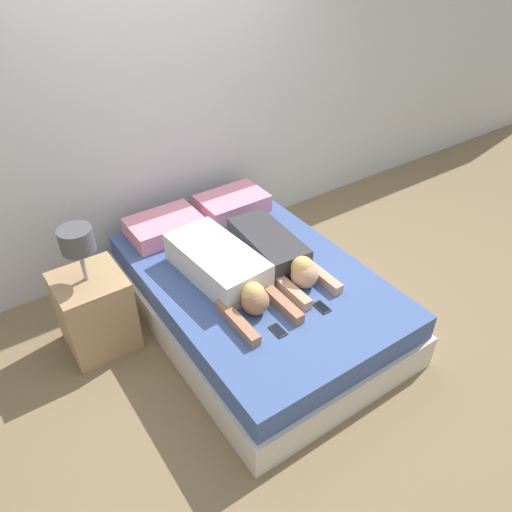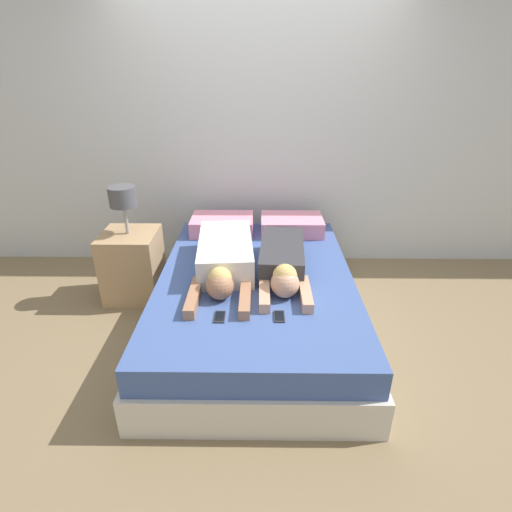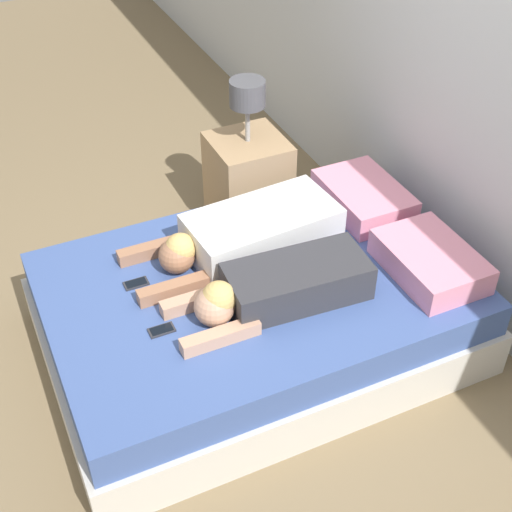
{
  "view_description": "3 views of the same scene",
  "coord_description": "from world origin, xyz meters",
  "px_view_note": "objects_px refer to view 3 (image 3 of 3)",
  "views": [
    {
      "loc": [
        -1.58,
        -2.31,
        2.69
      ],
      "look_at": [
        0.0,
        0.0,
        0.6
      ],
      "focal_mm": 35.0,
      "sensor_mm": 36.0,
      "label": 1
    },
    {
      "loc": [
        0.03,
        -2.59,
        1.87
      ],
      "look_at": [
        0.0,
        0.0,
        0.6
      ],
      "focal_mm": 28.0,
      "sensor_mm": 36.0,
      "label": 2
    },
    {
      "loc": [
        2.46,
        -1.14,
        2.79
      ],
      "look_at": [
        0.0,
        0.0,
        0.6
      ],
      "focal_mm": 50.0,
      "sensor_mm": 36.0,
      "label": 3
    }
  ],
  "objects_px": {
    "cell_phone_right": "(162,330)",
    "cell_phone_left": "(136,283)",
    "pillow_head_right": "(430,261)",
    "person_left": "(247,234)",
    "person_right": "(275,288)",
    "pillow_head_left": "(364,197)",
    "nightstand": "(248,176)",
    "bed": "(256,313)"
  },
  "relations": [
    {
      "from": "pillow_head_right",
      "to": "person_right",
      "type": "xyz_separation_m",
      "value": [
        -0.12,
        -0.81,
        0.02
      ]
    },
    {
      "from": "person_left",
      "to": "cell_phone_right",
      "type": "distance_m",
      "value": 0.73
    },
    {
      "from": "nightstand",
      "to": "pillow_head_right",
      "type": "bearing_deg",
      "value": 15.48
    },
    {
      "from": "pillow_head_left",
      "to": "pillow_head_right",
      "type": "bearing_deg",
      "value": 0.0
    },
    {
      "from": "cell_phone_left",
      "to": "pillow_head_right",
      "type": "bearing_deg",
      "value": 68.82
    },
    {
      "from": "person_right",
      "to": "cell_phone_right",
      "type": "bearing_deg",
      "value": -94.64
    },
    {
      "from": "pillow_head_left",
      "to": "cell_phone_left",
      "type": "bearing_deg",
      "value": -85.79
    },
    {
      "from": "person_left",
      "to": "nightstand",
      "type": "height_order",
      "value": "nightstand"
    },
    {
      "from": "person_left",
      "to": "cell_phone_left",
      "type": "distance_m",
      "value": 0.63
    },
    {
      "from": "pillow_head_right",
      "to": "person_left",
      "type": "height_order",
      "value": "person_left"
    },
    {
      "from": "pillow_head_right",
      "to": "bed",
      "type": "bearing_deg",
      "value": -111.21
    },
    {
      "from": "pillow_head_left",
      "to": "person_right",
      "type": "relative_size",
      "value": 0.56
    },
    {
      "from": "pillow_head_right",
      "to": "person_left",
      "type": "bearing_deg",
      "value": -125.93
    },
    {
      "from": "pillow_head_left",
      "to": "person_left",
      "type": "bearing_deg",
      "value": -83.68
    },
    {
      "from": "person_right",
      "to": "cell_phone_right",
      "type": "distance_m",
      "value": 0.57
    },
    {
      "from": "pillow_head_left",
      "to": "cell_phone_left",
      "type": "relative_size",
      "value": 4.58
    },
    {
      "from": "person_right",
      "to": "cell_phone_left",
      "type": "height_order",
      "value": "person_right"
    },
    {
      "from": "person_left",
      "to": "cell_phone_right",
      "type": "bearing_deg",
      "value": -57.86
    },
    {
      "from": "person_left",
      "to": "person_right",
      "type": "relative_size",
      "value": 1.14
    },
    {
      "from": "bed",
      "to": "pillow_head_left",
      "type": "distance_m",
      "value": 0.93
    },
    {
      "from": "bed",
      "to": "person_right",
      "type": "height_order",
      "value": "person_right"
    },
    {
      "from": "pillow_head_left",
      "to": "person_right",
      "type": "distance_m",
      "value": 0.96
    },
    {
      "from": "nightstand",
      "to": "person_right",
      "type": "bearing_deg",
      "value": -18.66
    },
    {
      "from": "cell_phone_right",
      "to": "cell_phone_left",
      "type": "bearing_deg",
      "value": -178.69
    },
    {
      "from": "person_left",
      "to": "nightstand",
      "type": "xyz_separation_m",
      "value": [
        -0.83,
        0.38,
        -0.23
      ]
    },
    {
      "from": "pillow_head_right",
      "to": "cell_phone_left",
      "type": "bearing_deg",
      "value": -111.18
    },
    {
      "from": "person_left",
      "to": "pillow_head_left",
      "type": "bearing_deg",
      "value": 96.32
    },
    {
      "from": "cell_phone_right",
      "to": "nightstand",
      "type": "bearing_deg",
      "value": 140.83
    },
    {
      "from": "pillow_head_left",
      "to": "person_left",
      "type": "height_order",
      "value": "person_left"
    },
    {
      "from": "cell_phone_left",
      "to": "cell_phone_right",
      "type": "distance_m",
      "value": 0.37
    },
    {
      "from": "cell_phone_right",
      "to": "pillow_head_left",
      "type": "bearing_deg",
      "value": 108.82
    },
    {
      "from": "cell_phone_right",
      "to": "person_right",
      "type": "bearing_deg",
      "value": 85.36
    },
    {
      "from": "bed",
      "to": "person_left",
      "type": "relative_size",
      "value": 1.87
    },
    {
      "from": "bed",
      "to": "pillow_head_right",
      "type": "bearing_deg",
      "value": 68.79
    },
    {
      "from": "person_left",
      "to": "nightstand",
      "type": "bearing_deg",
      "value": 155.48
    },
    {
      "from": "pillow_head_right",
      "to": "person_left",
      "type": "distance_m",
      "value": 0.94
    },
    {
      "from": "bed",
      "to": "pillow_head_left",
      "type": "relative_size",
      "value": 3.84
    },
    {
      "from": "nightstand",
      "to": "bed",
      "type": "bearing_deg",
      "value": -22.33
    },
    {
      "from": "bed",
      "to": "person_right",
      "type": "xyz_separation_m",
      "value": [
        0.19,
        0.01,
        0.32
      ]
    },
    {
      "from": "cell_phone_left",
      "to": "person_left",
      "type": "bearing_deg",
      "value": 91.6
    },
    {
      "from": "nightstand",
      "to": "person_left",
      "type": "bearing_deg",
      "value": -24.52
    },
    {
      "from": "person_right",
      "to": "person_left",
      "type": "bearing_deg",
      "value": 173.81
    }
  ]
}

